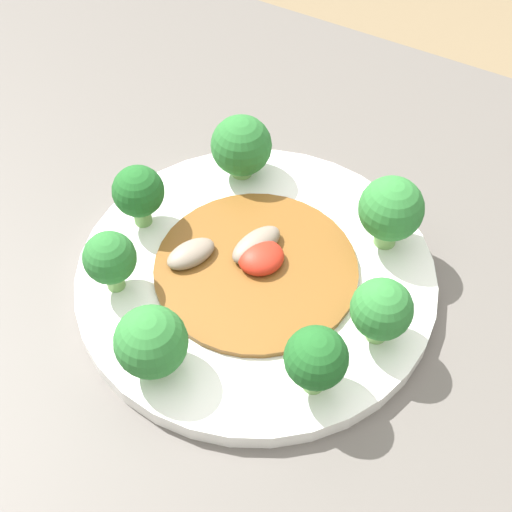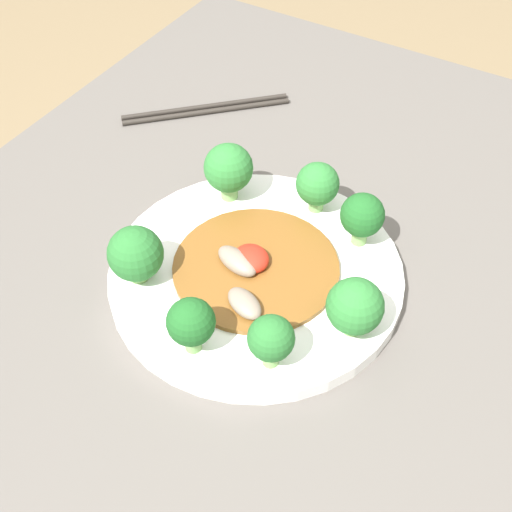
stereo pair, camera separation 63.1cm
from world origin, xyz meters
TOP-DOWN VIEW (x-y plane):
  - table at (0.00, 0.00)m, footprint 1.09×0.90m
  - plate at (0.02, 0.05)m, footprint 0.31×0.31m
  - broccoli_west at (-0.10, 0.05)m, footprint 0.05×0.05m
  - broccoli_south at (0.00, -0.07)m, footprint 0.06×0.06m
  - broccoli_southwest at (-0.07, -0.02)m, footprint 0.04×0.04m
  - broccoli_southeast at (0.11, -0.03)m, footprint 0.05×0.05m
  - broccoli_east at (0.14, 0.04)m, footprint 0.05×0.05m
  - broccoli_northwest at (-0.05, 0.15)m, footprint 0.06×0.06m
  - broccoli_northeast at (0.10, 0.14)m, footprint 0.06×0.06m
  - stirfry_center at (0.02, 0.05)m, footprint 0.18×0.18m
  - chopsticks at (0.25, 0.27)m, footprint 0.17×0.18m

SIDE VIEW (x-z plane):
  - table at x=0.00m, z-range 0.00..0.72m
  - chopsticks at x=0.25m, z-range 0.72..0.73m
  - plate at x=0.02m, z-range 0.72..0.74m
  - stirfry_center at x=0.02m, z-range 0.73..0.75m
  - broccoli_south at x=0.00m, z-range 0.74..0.80m
  - broccoli_northwest at x=-0.05m, z-range 0.74..0.80m
  - broccoli_east at x=0.14m, z-range 0.74..0.80m
  - broccoli_southwest at x=-0.07m, z-range 0.74..0.80m
  - broccoli_west at x=-0.10m, z-range 0.74..0.80m
  - broccoli_southeast at x=0.11m, z-range 0.74..0.80m
  - broccoli_northeast at x=0.10m, z-range 0.74..0.81m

